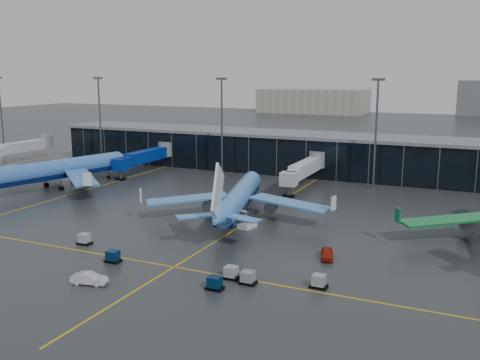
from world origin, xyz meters
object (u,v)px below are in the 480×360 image
at_px(mobile_airstair, 247,223).
at_px(service_van_red, 327,254).
at_px(baggage_carts, 195,268).
at_px(service_van_white, 89,278).
at_px(airliner_klm_near, 239,184).
at_px(airliner_arkefly, 60,158).

bearing_deg(mobile_airstair, service_van_red, -18.55).
bearing_deg(service_van_red, baggage_carts, -154.25).
bearing_deg(service_van_white, baggage_carts, -62.51).
xyz_separation_m(airliner_klm_near, service_van_red, (21.22, -15.37, -5.60)).
bearing_deg(service_van_red, airliner_klm_near, 128.12).
xyz_separation_m(mobile_airstair, service_van_white, (-8.01, -31.84, 0.01)).
bearing_deg(baggage_carts, service_van_white, -138.90).
height_order(baggage_carts, service_van_white, baggage_carts).
xyz_separation_m(airliner_klm_near, mobile_airstair, (4.14, -5.71, -5.59)).
bearing_deg(service_van_red, airliner_arkefly, 146.57).
relative_size(mobile_airstair, service_van_red, 0.79).
relative_size(service_van_red, service_van_white, 0.96).
xyz_separation_m(baggage_carts, mobile_airstair, (-2.44, 22.72, 0.01)).
distance_m(airliner_klm_near, service_van_white, 38.16).
bearing_deg(service_van_red, mobile_airstair, 134.55).
bearing_deg(service_van_white, airliner_klm_near, -19.50).
bearing_deg(airliner_arkefly, airliner_klm_near, 7.08).
relative_size(mobile_airstair, service_van_white, 0.76).
bearing_deg(airliner_arkefly, service_van_white, -29.12).
relative_size(airliner_klm_near, service_van_red, 9.20).
height_order(airliner_klm_near, baggage_carts, airliner_klm_near).
bearing_deg(airliner_arkefly, service_van_red, -2.43).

